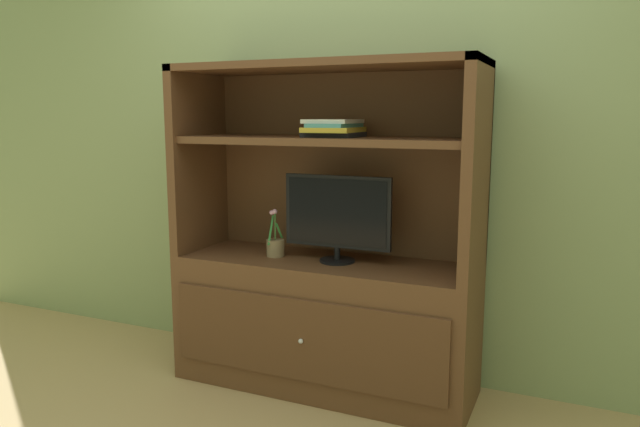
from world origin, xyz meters
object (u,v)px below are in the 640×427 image
Objects in this scene: media_console at (324,288)px; tv_monitor at (337,215)px; potted_plant at (275,246)px; magazine_stack at (334,128)px.

media_console is 2.96× the size of tv_monitor.
tv_monitor is at bearing 2.98° from potted_plant.
media_console reaches higher than potted_plant.
media_console reaches higher than tv_monitor.
magazine_stack reaches higher than tv_monitor.
media_console is 0.40m from tv_monitor.
potted_plant is 0.70m from magazine_stack.
tv_monitor is at bearing -10.55° from media_console.
magazine_stack is (-0.02, 0.01, 0.43)m from tv_monitor.
potted_plant is at bearing -173.19° from media_console.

